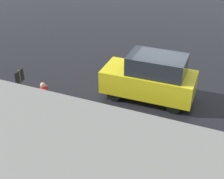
{
  "coord_description": "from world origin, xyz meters",
  "views": [
    {
      "loc": [
        -2.68,
        11.78,
        7.29
      ],
      "look_at": [
        1.51,
        1.86,
        0.9
      ],
      "focal_mm": 50.0,
      "sensor_mm": 36.0,
      "label": 1
    }
  ],
  "objects_px": {
    "moving_hatchback": "(151,77)",
    "pedestrian": "(44,94)",
    "sign_post": "(22,91)",
    "fire_hydrant": "(60,102)"
  },
  "relations": [
    {
      "from": "pedestrian",
      "to": "fire_hydrant",
      "type": "bearing_deg",
      "value": -170.43
    },
    {
      "from": "moving_hatchback",
      "to": "sign_post",
      "type": "distance_m",
      "value": 5.29
    },
    {
      "from": "fire_hydrant",
      "to": "pedestrian",
      "type": "xyz_separation_m",
      "value": [
        0.66,
        0.11,
        0.28
      ]
    },
    {
      "from": "fire_hydrant",
      "to": "pedestrian",
      "type": "bearing_deg",
      "value": 9.57
    },
    {
      "from": "moving_hatchback",
      "to": "pedestrian",
      "type": "distance_m",
      "value": 4.48
    },
    {
      "from": "moving_hatchback",
      "to": "sign_post",
      "type": "height_order",
      "value": "sign_post"
    },
    {
      "from": "moving_hatchback",
      "to": "sign_post",
      "type": "bearing_deg",
      "value": 45.47
    },
    {
      "from": "moving_hatchback",
      "to": "fire_hydrant",
      "type": "relative_size",
      "value": 4.92
    },
    {
      "from": "sign_post",
      "to": "moving_hatchback",
      "type": "bearing_deg",
      "value": -134.53
    },
    {
      "from": "moving_hatchback",
      "to": "fire_hydrant",
      "type": "bearing_deg",
      "value": 37.14
    }
  ]
}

